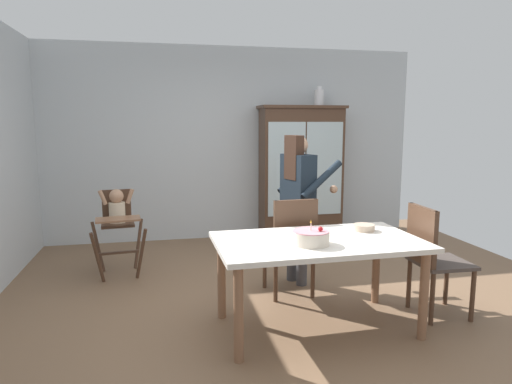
# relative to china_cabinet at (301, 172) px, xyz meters

# --- Properties ---
(ground_plane) EXTENTS (6.24, 6.24, 0.00)m
(ground_plane) POSITION_rel_china_cabinet_xyz_m (-0.94, -2.37, -0.95)
(ground_plane) COLOR brown
(wall_back) EXTENTS (5.32, 0.06, 2.70)m
(wall_back) POSITION_rel_china_cabinet_xyz_m (-0.94, 0.26, 0.40)
(wall_back) COLOR silver
(wall_back) RESTS_ON ground_plane
(china_cabinet) EXTENTS (1.21, 0.48, 1.89)m
(china_cabinet) POSITION_rel_china_cabinet_xyz_m (0.00, 0.00, 0.00)
(china_cabinet) COLOR #4C3323
(china_cabinet) RESTS_ON ground_plane
(ceramic_vase) EXTENTS (0.13, 0.13, 0.27)m
(ceramic_vase) POSITION_rel_china_cabinet_xyz_m (0.25, 0.00, 1.06)
(ceramic_vase) COLOR white
(ceramic_vase) RESTS_ON china_cabinet
(high_chair_with_toddler) EXTENTS (0.63, 0.73, 0.95)m
(high_chair_with_toddler) POSITION_rel_china_cabinet_xyz_m (-2.44, -1.16, -0.30)
(high_chair_with_toddler) COLOR #4C3323
(high_chair_with_toddler) RESTS_ON ground_plane
(adult_person) EXTENTS (0.62, 0.61, 1.53)m
(adult_person) POSITION_rel_china_cabinet_xyz_m (-0.60, -1.80, 0.02)
(adult_person) COLOR #47474C
(adult_person) RESTS_ON ground_plane
(dining_table) EXTENTS (1.64, 0.96, 0.74)m
(dining_table) POSITION_rel_china_cabinet_xyz_m (-0.76, -2.84, -0.30)
(dining_table) COLOR silver
(dining_table) RESTS_ON ground_plane
(birthday_cake) EXTENTS (0.28, 0.28, 0.19)m
(birthday_cake) POSITION_rel_china_cabinet_xyz_m (-0.87, -2.97, -0.15)
(birthday_cake) COLOR beige
(birthday_cake) RESTS_ON dining_table
(serving_bowl) EXTENTS (0.18, 0.18, 0.05)m
(serving_bowl) POSITION_rel_china_cabinet_xyz_m (-0.28, -2.65, -0.18)
(serving_bowl) COLOR #C6AD93
(serving_bowl) RESTS_ON dining_table
(dining_chair_far_side) EXTENTS (0.46, 0.46, 0.96)m
(dining_chair_far_side) POSITION_rel_china_cabinet_xyz_m (-0.77, -2.16, -0.39)
(dining_chair_far_side) COLOR #4C3323
(dining_chair_far_side) RESTS_ON ground_plane
(dining_chair_right_end) EXTENTS (0.45, 0.45, 0.96)m
(dining_chair_right_end) POSITION_rel_china_cabinet_xyz_m (0.27, -2.81, -0.39)
(dining_chair_right_end) COLOR #4C3323
(dining_chair_right_end) RESTS_ON ground_plane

